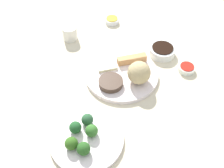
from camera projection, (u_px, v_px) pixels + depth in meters
The scene contains 19 objects.
tabletop at pixel (119, 73), 1.02m from camera, with size 2.20×2.20×0.02m, color beige.
main_plate at pixel (122, 74), 0.99m from camera, with size 0.28×0.28×0.02m, color white.
rice_scoop at pixel (139, 73), 0.92m from camera, with size 0.08×0.08×0.08m, color tan.
spring_roll at pixel (132, 59), 1.01m from camera, with size 0.11×0.03×0.03m, color tan.
crab_rangoon_wonton at pixel (106, 64), 1.01m from camera, with size 0.07×0.07×0.01m, color beige.
stir_fry_heap at pixel (111, 82), 0.94m from camera, with size 0.09×0.09×0.02m, color #493528.
broccoli_plate at pixel (87, 139), 0.80m from camera, with size 0.23×0.23×0.01m, color white.
broccoli_floret_0 at pixel (84, 149), 0.75m from camera, with size 0.04×0.04×0.04m, color #295B21.
broccoli_floret_1 at pixel (71, 143), 0.76m from camera, with size 0.04×0.04×0.04m, color #34631E.
broccoli_floret_2 at pixel (92, 131), 0.79m from camera, with size 0.04×0.04×0.04m, color #37722B.
broccoli_floret_3 at pixel (75, 127), 0.80m from camera, with size 0.04×0.04×0.04m, color #225729.
broccoli_floret_4 at pixel (87, 120), 0.82m from camera, with size 0.04×0.04×0.04m, color #2B5934.
soy_sauce_bowl at pixel (162, 51), 1.07m from camera, with size 0.10×0.10×0.03m, color white.
soy_sauce_bowl_liquid at pixel (163, 48), 1.05m from camera, with size 0.09×0.09×0.00m, color black.
sauce_ramekin_sweet_and_sour at pixel (187, 69), 1.01m from camera, with size 0.06×0.06×0.02m, color white.
sauce_ramekin_sweet_and_sour_liquid at pixel (187, 66), 1.00m from camera, with size 0.05×0.05×0.00m, color red.
sauce_ramekin_hot_mustard at pixel (112, 21), 1.22m from camera, with size 0.06×0.06×0.02m, color white.
sauce_ramekin_hot_mustard_liquid at pixel (112, 18), 1.21m from camera, with size 0.05×0.05×0.00m, color yellow.
teacup at pixel (70, 33), 1.12m from camera, with size 0.06×0.06×0.06m, color white.
Camera 1 is at (-0.71, 0.01, 0.74)m, focal length 41.83 mm.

